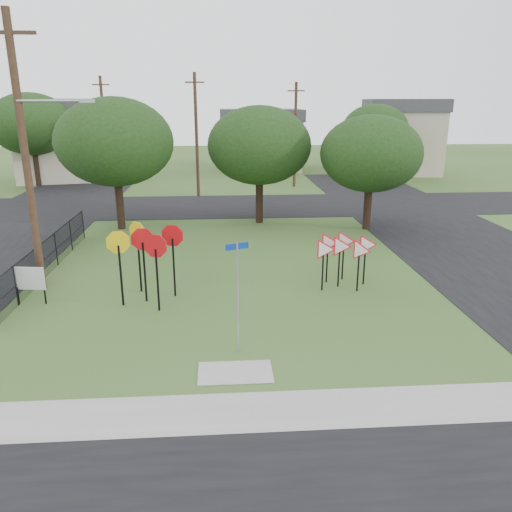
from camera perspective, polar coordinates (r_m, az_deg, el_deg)
The scene contains 23 objects.
ground at distance 15.90m, azimuth -2.66°, elevation -8.81°, with size 140.00×140.00×0.00m, color #31541F.
sidewalk at distance 12.26m, azimuth -2.10°, elevation -17.41°, with size 30.00×1.60×0.02m, color gray.
planting_strip at distance 11.30m, azimuth -1.87°, elevation -20.88°, with size 30.00×0.80×0.02m, color #31541F.
street_right at distance 28.09m, azimuth 22.02°, elevation 1.61°, with size 8.00×50.00×0.02m, color black.
street_far at distance 34.98m, azimuth -3.54°, elevation 5.73°, with size 60.00×8.00×0.02m, color black.
curb_pad at distance 13.78m, azimuth -2.38°, elevation -13.16°, with size 2.00×1.20×0.02m, color gray.
street_name_sign at distance 14.04m, azimuth -2.12°, elevation -4.12°, with size 0.64×0.27×3.29m.
stop_sign_cluster at distance 18.12m, azimuth -12.48°, elevation 0.96°, with size 2.62×2.29×2.76m.
yield_sign_cluster at distance 19.61m, azimuth 9.95°, elevation 0.93°, with size 2.70×1.78×2.10m.
info_board at distance 19.45m, azimuth -24.48°, elevation -2.47°, with size 1.12×0.19×1.40m.
utility_pole_main at distance 20.10m, azimuth -24.74°, elevation 10.66°, with size 3.55×0.33×10.00m.
far_pole_a at distance 38.39m, azimuth -6.82°, elevation 13.59°, with size 1.40×0.24×9.00m.
far_pole_b at distance 42.83m, azimuth 4.50°, elevation 13.69°, with size 1.40×0.24×8.50m.
far_pole_c at distance 45.40m, azimuth -16.91°, elevation 13.54°, with size 1.40×0.24×9.00m.
fence_run at distance 22.66m, azimuth -22.73°, elevation 0.01°, with size 0.05×11.55×1.50m.
house_left at distance 50.30m, azimuth -20.39°, elevation 12.42°, with size 10.58×8.88×7.20m.
house_mid at distance 54.59m, azimuth 0.45°, elevation 13.23°, with size 8.40×8.40×6.20m.
house_right at distance 53.61m, azimuth 16.31°, elevation 13.03°, with size 8.30×8.30×7.20m.
tree_near_left at distance 28.93m, azimuth -15.83°, elevation 12.41°, with size 6.40×6.40×7.27m.
tree_near_mid at distance 29.47m, azimuth 0.40°, elevation 12.51°, with size 6.00×6.00×6.80m.
tree_near_right at distance 28.65m, azimuth 13.02°, elevation 11.31°, with size 5.60×5.60×6.33m.
tree_far_left at distance 47.02m, azimuth -24.32°, elevation 13.59°, with size 6.80×6.80×7.73m.
tree_far_right at distance 48.50m, azimuth 13.46°, elevation 13.92°, with size 6.00×6.00×6.80m.
Camera 1 is at (-0.29, -14.28, 6.98)m, focal length 35.00 mm.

